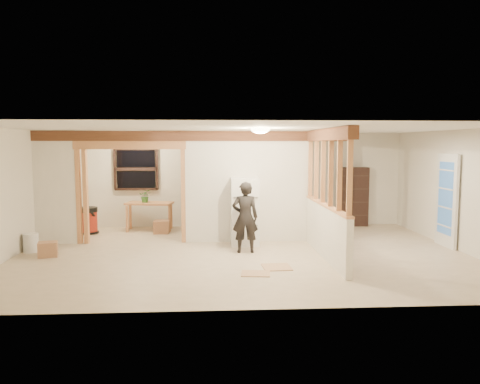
{
  "coord_description": "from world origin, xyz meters",
  "views": [
    {
      "loc": [
        -0.61,
        -9.26,
        2.19
      ],
      "look_at": [
        -0.02,
        0.4,
        1.21
      ],
      "focal_mm": 35.0,
      "sensor_mm": 36.0,
      "label": 1
    }
  ],
  "objects": [
    {
      "name": "work_table",
      "position": [
        -2.21,
        2.71,
        0.36
      ],
      "size": [
        1.24,
        0.78,
        0.73
      ],
      "primitive_type": "cube",
      "rotation": [
        0.0,
        0.0,
        -0.19
      ],
      "color": "tan",
      "rests_on": "floor"
    },
    {
      "name": "wall_back",
      "position": [
        0.0,
        3.25,
        1.25
      ],
      "size": [
        9.0,
        0.01,
        2.5
      ],
      "primitive_type": "cube",
      "color": "silver",
      "rests_on": "floor"
    },
    {
      "name": "stud_partition",
      "position": [
        1.6,
        -0.4,
        1.66
      ],
      "size": [
        0.14,
        3.2,
        1.32
      ],
      "primitive_type": "cube",
      "color": "tan",
      "rests_on": "pony_wall"
    },
    {
      "name": "box_front",
      "position": [
        -3.83,
        -0.04,
        0.15
      ],
      "size": [
        0.42,
        0.37,
        0.29
      ],
      "primitive_type": "cube",
      "rotation": [
        0.0,
        0.0,
        0.25
      ],
      "color": "#A77350",
      "rests_on": "floor"
    },
    {
      "name": "wall_right",
      "position": [
        4.5,
        0.0,
        1.25
      ],
      "size": [
        0.01,
        6.5,
        2.5
      ],
      "primitive_type": "cube",
      "color": "silver",
      "rests_on": "floor"
    },
    {
      "name": "partition_left_stub",
      "position": [
        -4.05,
        1.2,
        1.25
      ],
      "size": [
        0.9,
        0.12,
        2.5
      ],
      "primitive_type": "cube",
      "color": "silver",
      "rests_on": "floor"
    },
    {
      "name": "wall_left",
      "position": [
        -4.5,
        0.0,
        1.25
      ],
      "size": [
        0.01,
        6.5,
        2.5
      ],
      "primitive_type": "cube",
      "color": "silver",
      "rests_on": "floor"
    },
    {
      "name": "potted_plant",
      "position": [
        -2.3,
        2.68,
        0.89
      ],
      "size": [
        0.31,
        0.27,
        0.33
      ],
      "primitive_type": "imported",
      "rotation": [
        0.0,
        0.0,
        0.03
      ],
      "color": "#2B5822",
      "rests_on": "work_table"
    },
    {
      "name": "floor_panel_near",
      "position": [
        0.54,
        -1.13,
        0.01
      ],
      "size": [
        0.53,
        0.53,
        0.02
      ],
      "primitive_type": "cube",
      "rotation": [
        0.0,
        0.0,
        0.06
      ],
      "color": "tan",
      "rests_on": "floor"
    },
    {
      "name": "woman",
      "position": [
        0.06,
        0.09,
        0.73
      ],
      "size": [
        0.54,
        0.36,
        1.45
      ],
      "primitive_type": "imported",
      "rotation": [
        0.0,
        0.0,
        3.12
      ],
      "color": "black",
      "rests_on": "floor"
    },
    {
      "name": "hanging_bulb",
      "position": [
        -2.0,
        1.6,
        2.18
      ],
      "size": [
        0.07,
        0.07,
        0.07
      ],
      "primitive_type": "ellipsoid",
      "color": "#FFD88C",
      "rests_on": "ceiling"
    },
    {
      "name": "ceiling_dome_util",
      "position": [
        -2.5,
        2.3,
        2.48
      ],
      "size": [
        0.32,
        0.32,
        0.14
      ],
      "primitive_type": "ellipsoid",
      "color": "#FFEABF",
      "rests_on": "ceiling"
    },
    {
      "name": "ceiling_dome_main",
      "position": [
        0.3,
        -0.5,
        2.48
      ],
      "size": [
        0.36,
        0.36,
        0.16
      ],
      "primitive_type": "ellipsoid",
      "color": "#FFEABF",
      "rests_on": "ceiling"
    },
    {
      "name": "ceiling",
      "position": [
        0.0,
        0.0,
        2.5
      ],
      "size": [
        9.0,
        6.5,
        0.01
      ],
      "primitive_type": "cube",
      "color": "white"
    },
    {
      "name": "french_door",
      "position": [
        4.42,
        0.4,
        1.0
      ],
      "size": [
        0.12,
        0.86,
        2.0
      ],
      "primitive_type": "cube",
      "color": "white",
      "rests_on": "floor"
    },
    {
      "name": "header_beam_back",
      "position": [
        -1.0,
        1.2,
        2.38
      ],
      "size": [
        7.0,
        0.18,
        0.22
      ],
      "primitive_type": "cube",
      "color": "brown",
      "rests_on": "ceiling"
    },
    {
      "name": "header_beam_right",
      "position": [
        1.6,
        -0.4,
        2.38
      ],
      "size": [
        0.18,
        3.3,
        0.22
      ],
      "primitive_type": "cube",
      "color": "brown",
      "rests_on": "ceiling"
    },
    {
      "name": "doorway_frame",
      "position": [
        -2.4,
        1.2,
        1.1
      ],
      "size": [
        2.46,
        0.14,
        2.2
      ],
      "primitive_type": "cube",
      "color": "tan",
      "rests_on": "floor"
    },
    {
      "name": "bookshelf",
      "position": [
        3.19,
        3.05,
        0.79
      ],
      "size": [
        0.79,
        0.26,
        1.59
      ],
      "primitive_type": "cube",
      "color": "black",
      "rests_on": "floor"
    },
    {
      "name": "window_back",
      "position": [
        -2.6,
        3.17,
        1.55
      ],
      "size": [
        1.12,
        0.1,
        1.1
      ],
      "primitive_type": "cube",
      "color": "black",
      "rests_on": "wall_back"
    },
    {
      "name": "bucket",
      "position": [
        -4.32,
        0.4,
        0.19
      ],
      "size": [
        0.35,
        0.35,
        0.38
      ],
      "primitive_type": "cylinder",
      "rotation": [
        0.0,
        0.0,
        -0.15
      ],
      "color": "silver",
      "rests_on": "floor"
    },
    {
      "name": "pony_wall",
      "position": [
        1.6,
        -0.4,
        0.5
      ],
      "size": [
        0.12,
        3.2,
        1.0
      ],
      "primitive_type": "cube",
      "color": "silver",
      "rests_on": "floor"
    },
    {
      "name": "wall_front",
      "position": [
        0.0,
        -3.25,
        1.25
      ],
      "size": [
        9.0,
        0.01,
        2.5
      ],
      "primitive_type": "cube",
      "color": "silver",
      "rests_on": "floor"
    },
    {
      "name": "shop_vac",
      "position": [
        -3.66,
        2.34,
        0.33
      ],
      "size": [
        0.63,
        0.63,
        0.67
      ],
      "primitive_type": "cylinder",
      "rotation": [
        0.0,
        0.0,
        0.27
      ],
      "color": "maroon",
      "rests_on": "floor"
    },
    {
      "name": "partition_center",
      "position": [
        0.2,
        1.2,
        1.25
      ],
      "size": [
        2.8,
        0.12,
        2.5
      ],
      "primitive_type": "cube",
      "color": "silver",
      "rests_on": "floor"
    },
    {
      "name": "box_util_b",
      "position": [
        -3.95,
        1.51,
        0.16
      ],
      "size": [
        0.42,
        0.42,
        0.31
      ],
      "primitive_type": "cube",
      "rotation": [
        0.0,
        0.0,
        -0.33
      ],
      "color": "#A77350",
      "rests_on": "floor"
    },
    {
      "name": "box_util_a",
      "position": [
        -1.86,
        2.29,
        0.16
      ],
      "size": [
        0.37,
        0.32,
        0.32
      ],
      "primitive_type": "cube",
      "rotation": [
        0.0,
        0.0,
        0.0
      ],
      "color": "#A77350",
      "rests_on": "floor"
    },
    {
      "name": "refrigerator",
      "position": [
        0.11,
        0.85,
        0.73
      ],
      "size": [
        0.6,
        0.59,
        1.47
      ],
      "primitive_type": "cube",
      "color": "white",
      "rests_on": "floor"
    },
    {
      "name": "floor_panel_far",
      "position": [
        0.13,
        -1.52,
        0.01
      ],
      "size": [
        0.53,
        0.45,
        0.02
      ],
      "primitive_type": "cube",
      "rotation": [
        0.0,
        0.0,
        -0.12
      ],
      "color": "tan",
      "rests_on": "floor"
    },
    {
      "name": "floor",
      "position": [
        0.0,
        0.0,
        -0.01
      ],
      "size": [
        9.0,
        6.5,
        0.01
      ],
      "primitive_type": "cube",
      "color": "beige",
      "rests_on": "ground"
    }
  ]
}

